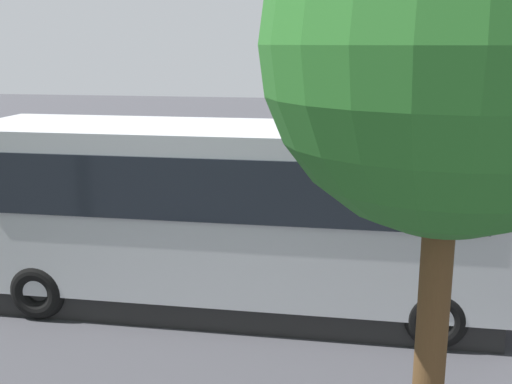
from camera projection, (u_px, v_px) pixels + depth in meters
name	position (u px, v px, depth m)	size (l,w,h in m)	color
ground_plane	(285.00, 237.00, 15.41)	(80.00, 80.00, 0.00)	#38383D
tour_bus	(239.00, 218.00, 11.04)	(9.44, 2.61, 3.25)	#B7BABF
spectator_far_left	(299.00, 216.00, 13.50)	(0.58, 0.34, 1.71)	#473823
spectator_left	(233.00, 213.00, 13.70)	(0.58, 0.35, 1.74)	#473823
spectator_centre	(186.00, 207.00, 14.07)	(0.58, 0.37, 1.77)	black
parked_motorcycle_silver	(153.00, 243.00, 13.40)	(2.05, 0.58, 0.99)	black
stunt_motorcycle	(248.00, 177.00, 17.58)	(1.84, 1.19, 1.67)	black
traffic_cone	(315.00, 200.00, 17.75)	(0.34, 0.34, 0.63)	orange
tree_centre	(454.00, 16.00, 5.62)	(3.53, 3.53, 6.91)	#51381E
bay_line_a	(502.00, 233.00, 15.72)	(0.11, 3.93, 0.01)	white
bay_line_b	(391.00, 228.00, 16.17)	(0.12, 4.44, 0.01)	white
bay_line_c	(286.00, 223.00, 16.62)	(0.12, 4.24, 0.01)	white
bay_line_d	(187.00, 218.00, 17.07)	(0.11, 3.87, 0.01)	white
bay_line_e	(92.00, 214.00, 17.52)	(0.12, 4.61, 0.01)	white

